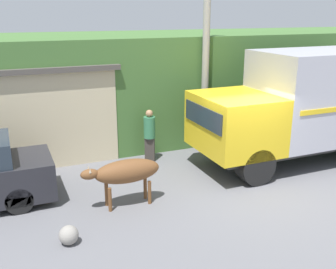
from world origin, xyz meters
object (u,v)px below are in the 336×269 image
object	(u,v)px
utility_pole	(206,51)
roadside_rock	(69,235)
cargo_truck	(310,103)
pedestrian_on_hill	(150,133)
brown_cow	(126,172)

from	to	relation	value
utility_pole	roadside_rock	bearing A→B (deg)	-141.78
cargo_truck	utility_pole	world-z (taller)	utility_pole
utility_pole	pedestrian_on_hill	bearing A→B (deg)	-169.71
utility_pole	roadside_rock	xyz separation A→B (m)	(-5.39, -4.24, -3.19)
cargo_truck	roadside_rock	size ratio (longest dim) A/B	16.96
roadside_rock	utility_pole	bearing A→B (deg)	38.22
pedestrian_on_hill	cargo_truck	bearing A→B (deg)	-174.53
pedestrian_on_hill	roadside_rock	distance (m)	5.08
cargo_truck	brown_cow	bearing A→B (deg)	-170.96
brown_cow	utility_pole	world-z (taller)	utility_pole
utility_pole	roadside_rock	distance (m)	7.57
roadside_rock	pedestrian_on_hill	bearing A→B (deg)	50.03
cargo_truck	brown_cow	world-z (taller)	cargo_truck
cargo_truck	pedestrian_on_hill	size ratio (longest dim) A/B	4.11
pedestrian_on_hill	utility_pole	bearing A→B (deg)	-143.27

